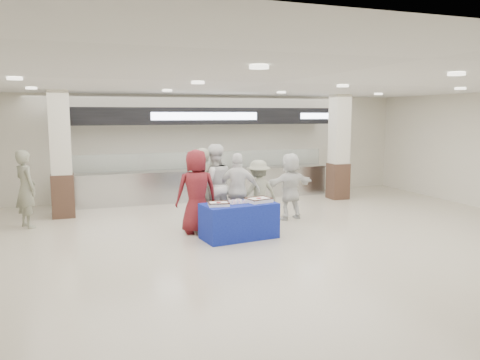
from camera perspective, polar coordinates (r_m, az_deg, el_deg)
name	(u,v)px	position (r m, az deg, el deg)	size (l,w,h in m)	color
ground	(273,246)	(9.47, 4.00, -7.97)	(14.00, 14.00, 0.00)	beige
serving_line	(203,162)	(14.29, -4.51, 2.19)	(8.70, 0.85, 2.80)	#B7B9BE
column_left	(61,157)	(12.61, -20.97, 2.59)	(0.55, 0.55, 3.20)	#3B251B
column_right	(339,149)	(14.72, 11.96, 3.66)	(0.55, 0.55, 3.20)	#3B251B
display_table	(239,221)	(9.90, -0.11, -5.00)	(1.55, 0.78, 0.75)	#152796
sheet_cake_left	(219,204)	(9.58, -2.62, -2.88)	(0.46, 0.38, 0.09)	white
sheet_cake_right	(259,200)	(9.98, 2.30, -2.41)	(0.57, 0.49, 0.10)	white
cupcake_tray	(237,202)	(9.85, -0.40, -2.66)	(0.41, 0.33, 0.06)	#BABBC0
civilian_maroon	(196,191)	(10.29, -5.33, -1.39)	(0.91, 0.59, 1.86)	maroon
soldier_a	(201,188)	(10.74, -4.75, -1.01)	(0.67, 0.44, 1.85)	gray
chef_tall	(214,185)	(10.91, -3.17, -0.66)	(0.93, 0.73, 1.92)	white
chef_short	(238,190)	(10.77, -0.23, -1.28)	(1.01, 0.42, 1.73)	white
soldier_b	(258,192)	(11.10, 2.26, -1.51)	(0.99, 0.57, 1.54)	gray
civilian_white	(290,186)	(11.71, 6.13, -0.74)	(1.54, 0.49, 1.66)	white
soldier_bg	(26,189)	(11.84, -24.65, -0.99)	(0.66, 0.43, 1.81)	gray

